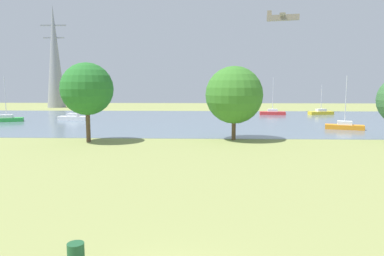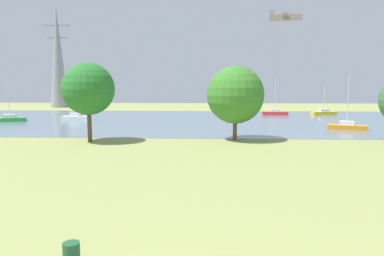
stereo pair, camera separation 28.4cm
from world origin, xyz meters
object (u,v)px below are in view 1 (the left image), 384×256
Objects in this scene: light_aircraft at (283,17)px; tree_west_far at (234,95)px; sailboat_white at (73,117)px; sailboat_green at (7,119)px; electricity_pylon at (55,57)px; sailboat_orange at (344,126)px; sailboat_yellow at (321,112)px; litter_bin at (76,255)px; tree_west_near at (87,89)px; sailboat_red at (272,112)px.

tree_west_far is at bearing -108.64° from light_aircraft.
sailboat_white is 10.00m from sailboat_green.
light_aircraft is at bearing -15.41° from electricity_pylon.
sailboat_green is at bearing 170.92° from sailboat_orange.
litter_bin is at bearing -114.13° from sailboat_yellow.
sailboat_white reaches higher than litter_bin.
tree_west_near reaches higher than sailboat_yellow.
tree_west_near reaches higher than sailboat_red.
litter_bin is at bearing -121.57° from sailboat_orange.
sailboat_orange reaches higher than sailboat_white.
sailboat_red is 55.87m from electricity_pylon.
light_aircraft reaches higher than sailboat_white.
tree_west_far reaches higher than sailboat_red.
electricity_pylon is (-55.84, 42.66, 12.20)m from sailboat_orange.
electricity_pylon reaches higher than sailboat_green.
tree_west_near is 1.04× the size of tree_west_far.
sailboat_green is at bearing 153.31° from tree_west_far.
sailboat_green is (-9.50, -3.13, 0.00)m from sailboat_white.
sailboat_red reaches higher than sailboat_orange.
light_aircraft is (46.98, 20.08, 18.78)m from sailboat_green.
sailboat_white is at bearing -165.08° from sailboat_yellow.
electricity_pylon is (-59.94, 19.80, 12.21)m from sailboat_yellow.
electricity_pylon reaches higher than tree_west_far.
sailboat_green is 27.63m from tree_west_near.
sailboat_red is 42.08m from tree_west_near.
litter_bin is at bearing -73.13° from tree_west_near.
sailboat_red is 0.28× the size of electricity_pylon.
sailboat_white is at bearing 140.63° from tree_west_far.
sailboat_orange reaches higher than litter_bin.
sailboat_white is 0.85× the size of tree_west_near.
tree_west_near is 50.03m from light_aircraft.
sailboat_green is 0.91× the size of tree_west_far.
tree_west_near is at bearing -135.35° from sailboat_yellow.
tree_west_near reaches higher than tree_west_far.
litter_bin is 0.10× the size of tree_west_near.
litter_bin is 87.06m from electricity_pylon.
sailboat_red is 33.30m from tree_west_far.
light_aircraft is (-6.79, 5.15, 18.80)m from sailboat_yellow.
sailboat_yellow is 23.23m from sailboat_orange.
sailboat_yellow is 0.73× the size of tree_west_far.
sailboat_yellow is 0.80× the size of sailboat_red.
tree_west_far is at bearing -121.06° from sailboat_yellow.
sailboat_orange is at bearing 20.31° from tree_west_near.
tree_west_near is 15.29m from tree_west_far.
sailboat_yellow is 37.85m from tree_west_far.
sailboat_yellow is at bearing -37.17° from light_aircraft.
sailboat_red is at bearing 73.63° from litter_bin.
sailboat_white is 0.98× the size of sailboat_orange.
light_aircraft is (37.48, 16.94, 18.78)m from sailboat_white.
sailboat_white is at bearing -63.62° from electricity_pylon.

